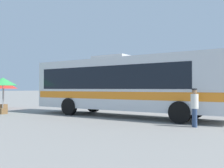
{
  "coord_description": "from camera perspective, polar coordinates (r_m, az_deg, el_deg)",
  "views": [
    {
      "loc": [
        6.89,
        -13.08,
        1.63
      ],
      "look_at": [
        -2.72,
        0.26,
        1.91
      ],
      "focal_mm": 41.4,
      "sensor_mm": 36.0,
      "label": 1
    }
  ],
  "objects": [
    {
      "name": "ground_plane",
      "position": [
        24.14,
        19.17,
        -4.8
      ],
      "size": [
        300.0,
        300.0,
        0.0
      ],
      "primitive_type": "plane",
      "color": "gray"
    },
    {
      "name": "coach_bus_silver_orange",
      "position": [
        15.1,
        2.47,
        0.08
      ],
      "size": [
        11.94,
        3.09,
        3.58
      ],
      "color": "silver",
      "rests_on": "ground_plane"
    },
    {
      "name": "attendant_by_bus_door",
      "position": [
        11.46,
        17.76,
        -4.45
      ],
      "size": [
        0.46,
        0.46,
        1.63
      ],
      "color": "#33476B",
      "rests_on": "ground_plane"
    },
    {
      "name": "vendor_umbrella_near_gate_green",
      "position": [
        17.9,
        -22.96,
        0.24
      ],
      "size": [
        1.81,
        1.81,
        2.32
      ],
      "color": "gray",
      "rests_on": "ground_plane"
    },
    {
      "name": "vendor_umbrella_secondary_red",
      "position": [
        22.57,
        -22.79,
        -0.29
      ],
      "size": [
        2.14,
        2.14,
        2.21
      ],
      "color": "gray",
      "rests_on": "ground_plane"
    },
    {
      "name": "parked_car_leftmost_silver",
      "position": [
        41.18,
        9.42,
        -2.13
      ],
      "size": [
        4.11,
        2.17,
        1.52
      ],
      "color": "#B7BABF",
      "rests_on": "ground_plane"
    },
    {
      "name": "parked_car_second_red",
      "position": [
        38.83,
        16.73,
        -2.21
      ],
      "size": [
        4.4,
        2.05,
        1.43
      ],
      "color": "red",
      "rests_on": "ground_plane"
    },
    {
      "name": "roadside_tree_left",
      "position": [
        47.29,
        9.97,
        2.88
      ],
      "size": [
        4.62,
        4.62,
        6.78
      ],
      "color": "brown",
      "rests_on": "ground_plane"
    },
    {
      "name": "roadside_tree_midleft",
      "position": [
        47.26,
        16.82,
        2.41
      ],
      "size": [
        5.26,
        5.26,
        6.64
      ],
      "color": "brown",
      "rests_on": "ground_plane"
    }
  ]
}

